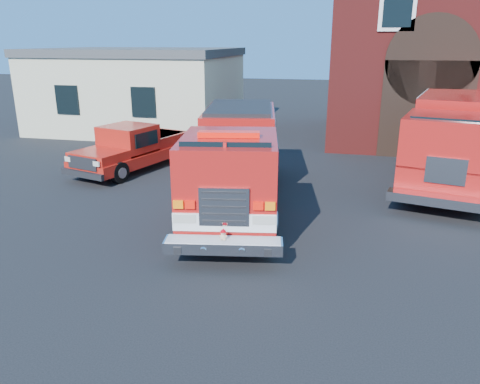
% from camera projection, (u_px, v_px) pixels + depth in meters
% --- Properties ---
extents(ground, '(100.00, 100.00, 0.00)m').
position_uv_depth(ground, '(250.00, 224.00, 12.71)').
color(ground, black).
rests_on(ground, ground).
extents(parking_stripe_mid, '(0.12, 3.00, 0.01)m').
position_uv_depth(parking_stripe_mid, '(473.00, 196.00, 15.02)').
color(parking_stripe_mid, yellow).
rests_on(parking_stripe_mid, ground).
extents(parking_stripe_far, '(0.12, 3.00, 0.01)m').
position_uv_depth(parking_stripe_far, '(454.00, 171.00, 17.80)').
color(parking_stripe_far, yellow).
rests_on(parking_stripe_far, ground).
extents(side_building, '(10.20, 8.20, 4.35)m').
position_uv_depth(side_building, '(140.00, 89.00, 25.99)').
color(side_building, beige).
rests_on(side_building, ground).
extents(fire_engine, '(3.89, 9.04, 2.70)m').
position_uv_depth(fire_engine, '(236.00, 158.00, 14.02)').
color(fire_engine, black).
rests_on(fire_engine, ground).
extents(pickup_truck, '(3.31, 5.61, 1.73)m').
position_uv_depth(pickup_truck, '(134.00, 148.00, 17.93)').
color(pickup_truck, black).
rests_on(pickup_truck, ground).
extents(secondary_truck, '(4.76, 9.32, 2.90)m').
position_uv_depth(secondary_truck, '(456.00, 136.00, 16.34)').
color(secondary_truck, black).
rests_on(secondary_truck, ground).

